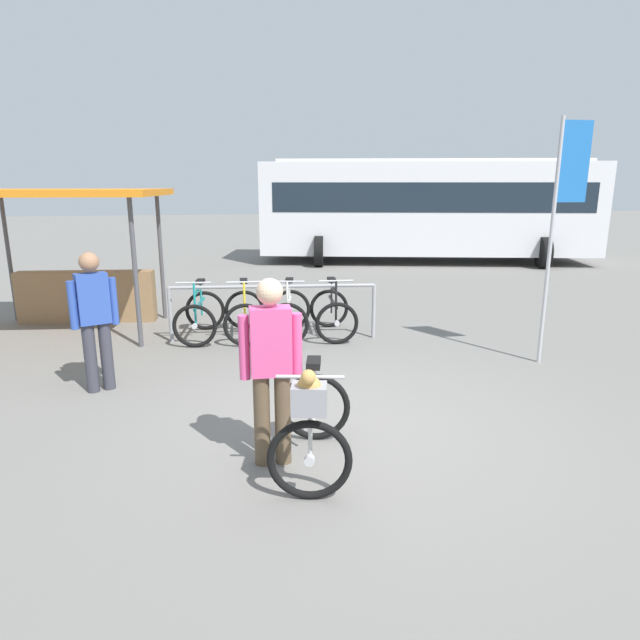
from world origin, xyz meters
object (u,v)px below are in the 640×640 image
object	(u,v)px
bus_distant	(426,205)
racked_bike_teal	(200,316)
racked_bike_yellow	(245,315)
featured_bicycle	(312,420)
market_stall	(73,245)
racked_bike_black	(333,313)
pedestrian_with_backpack	(94,313)
banner_flag	(565,196)
racked_bike_white	(289,314)
person_with_featured_bike	(271,364)

from	to	relation	value
bus_distant	racked_bike_teal	bearing A→B (deg)	-130.28
racked_bike_yellow	featured_bicycle	world-z (taller)	featured_bicycle
market_stall	racked_bike_yellow	bearing A→B (deg)	-22.05
racked_bike_yellow	racked_bike_black	distance (m)	1.40
racked_bike_teal	pedestrian_with_backpack	bearing A→B (deg)	-117.72
racked_bike_teal	pedestrian_with_backpack	size ratio (longest dim) A/B	0.70
featured_bicycle	racked_bike_yellow	bearing A→B (deg)	95.07
bus_distant	racked_bike_yellow	bearing A→B (deg)	-126.92
featured_bicycle	pedestrian_with_backpack	bearing A→B (deg)	132.79
bus_distant	banner_flag	distance (m)	9.98
racked_bike_white	racked_bike_black	xyz separation A→B (m)	(0.70, -0.07, -0.00)
racked_bike_black	market_stall	xyz separation A→B (m)	(-4.14, 1.24, 1.03)
banner_flag	racked_bike_teal	bearing A→B (deg)	157.00
person_with_featured_bike	bus_distant	bearing A→B (deg)	64.04
featured_bicycle	banner_flag	world-z (taller)	banner_flag
featured_bicycle	market_stall	xyz separation A→B (m)	(-3.13, 5.46, 0.91)
banner_flag	featured_bicycle	bearing A→B (deg)	-146.81
person_with_featured_bike	bus_distant	world-z (taller)	bus_distant
racked_bike_white	person_with_featured_bike	bearing A→B (deg)	-98.69
racked_bike_black	racked_bike_yellow	bearing A→B (deg)	174.53
pedestrian_with_backpack	bus_distant	size ratio (longest dim) A/B	0.16
racked_bike_teal	person_with_featured_bike	world-z (taller)	person_with_featured_bike
featured_bicycle	banner_flag	xyz separation A→B (m)	(3.67, 2.40, 1.74)
racked_bike_yellow	racked_bike_white	bearing A→B (deg)	-5.47
racked_bike_black	market_stall	world-z (taller)	market_stall
person_with_featured_bike	pedestrian_with_backpack	xyz separation A→B (m)	(-1.86, 2.10, 0.03)
market_stall	banner_flag	bearing A→B (deg)	-24.24
person_with_featured_bike	bus_distant	distance (m)	13.32
racked_bike_white	person_with_featured_bike	size ratio (longest dim) A/B	0.74
racked_bike_yellow	person_with_featured_bike	xyz separation A→B (m)	(0.08, -4.10, 0.54)
racked_bike_yellow	bus_distant	xyz separation A→B (m)	(5.90, 7.85, 1.37)
racked_bike_teal	racked_bike_white	distance (m)	1.40
bus_distant	banner_flag	bearing A→B (deg)	-100.66
racked_bike_teal	bus_distant	bearing A→B (deg)	49.72
racked_bike_teal	bus_distant	size ratio (longest dim) A/B	0.11
market_stall	featured_bicycle	bearing A→B (deg)	-60.19
person_with_featured_bike	banner_flag	distance (m)	4.71
market_stall	pedestrian_with_backpack	bearing A→B (deg)	-72.91
racked_bike_white	racked_bike_black	world-z (taller)	same
pedestrian_with_backpack	bus_distant	xyz separation A→B (m)	(7.68, 9.85, 0.80)
racked_bike_teal	racked_bike_white	bearing A→B (deg)	-5.47
racked_bike_yellow	pedestrian_with_backpack	xyz separation A→B (m)	(-1.78, -2.00, 0.57)
racked_bike_teal	person_with_featured_bike	size ratio (longest dim) A/B	0.70
pedestrian_with_backpack	bus_distant	bearing A→B (deg)	52.05
racked_bike_teal	market_stall	distance (m)	2.52
market_stall	racked_bike_black	bearing A→B (deg)	-16.74
featured_bicycle	racked_bike_teal	bearing A→B (deg)	103.78
racked_bike_white	featured_bicycle	bearing A→B (deg)	-94.15
racked_bike_white	bus_distant	xyz separation A→B (m)	(5.20, 7.92, 1.37)
racked_bike_yellow	market_stall	bearing A→B (deg)	157.95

